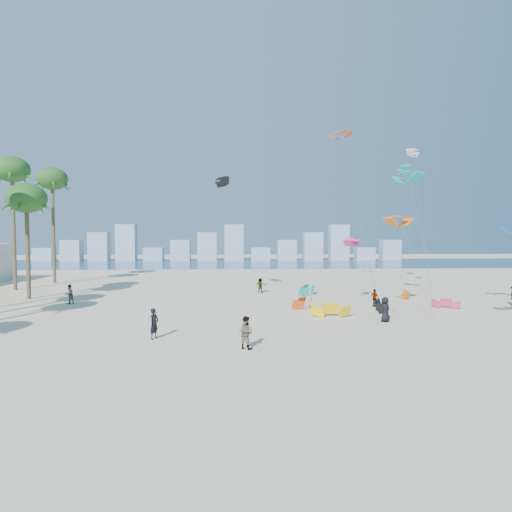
{
  "coord_description": "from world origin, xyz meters",
  "views": [
    {
      "loc": [
        1.03,
        -20.55,
        6.42
      ],
      "look_at": [
        3.0,
        16.0,
        4.5
      ],
      "focal_mm": 30.79,
      "sensor_mm": 36.0,
      "label": 1
    }
  ],
  "objects": [
    {
      "name": "ground",
      "position": [
        0.0,
        0.0,
        0.0
      ],
      "size": [
        220.0,
        220.0,
        0.0
      ],
      "primitive_type": "plane",
      "color": "beige",
      "rests_on": "ground"
    },
    {
      "name": "ocean",
      "position": [
        0.0,
        72.0,
        0.01
      ],
      "size": [
        220.0,
        220.0,
        0.0
      ],
      "primitive_type": "plane",
      "color": "navy",
      "rests_on": "ground"
    },
    {
      "name": "kitesurfer_near",
      "position": [
        -3.72,
        6.05,
        0.93
      ],
      "size": [
        0.72,
        0.81,
        1.87
      ],
      "primitive_type": "imported",
      "rotation": [
        0.0,
        0.0,
        1.08
      ],
      "color": "black",
      "rests_on": "ground"
    },
    {
      "name": "kitesurfer_mid",
      "position": [
        1.74,
        3.48,
        0.92
      ],
      "size": [
        1.13,
        1.07,
        1.83
      ],
      "primitive_type": "imported",
      "rotation": [
        0.0,
        0.0,
        2.54
      ],
      "color": "gray",
      "rests_on": "ground"
    },
    {
      "name": "kitesurfers_far",
      "position": [
        11.42,
        18.11,
        0.88
      ],
      "size": [
        42.1,
        17.07,
        1.89
      ],
      "color": "black",
      "rests_on": "ground"
    },
    {
      "name": "grounded_kites",
      "position": [
        11.2,
        17.36,
        0.45
      ],
      "size": [
        14.98,
        14.02,
        1.0
      ],
      "color": "#D54115",
      "rests_on": "ground"
    },
    {
      "name": "flying_kites",
      "position": [
        16.76,
        19.88,
        11.27
      ],
      "size": [
        34.79,
        32.38,
        18.52
      ],
      "color": "#EF3571",
      "rests_on": "ground"
    },
    {
      "name": "distant_skyline",
      "position": [
        -1.19,
        82.0,
        3.09
      ],
      "size": [
        85.0,
        3.0,
        8.4
      ],
      "color": "#9EADBF",
      "rests_on": "ground"
    }
  ]
}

